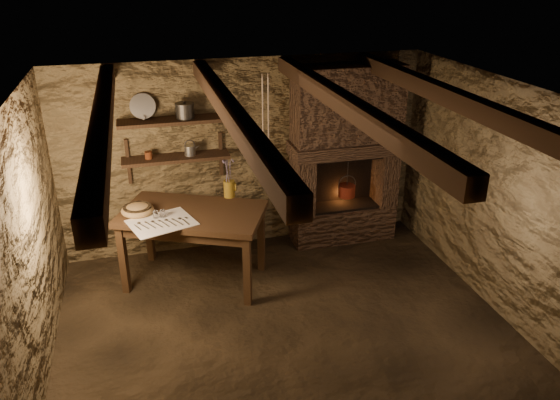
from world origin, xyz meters
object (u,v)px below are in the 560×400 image
object	(u,v)px
wooden_bowl	(138,210)
iron_stockpot	(185,112)
red_pot	(347,190)
stoneware_jug	(229,181)
work_table	(194,244)

from	to	relation	value
wooden_bowl	iron_stockpot	bearing A→B (deg)	40.89
wooden_bowl	red_pot	distance (m)	2.67
stoneware_jug	red_pot	world-z (taller)	stoneware_jug
stoneware_jug	wooden_bowl	bearing A→B (deg)	-167.12
red_pot	wooden_bowl	bearing A→B (deg)	-170.66
wooden_bowl	iron_stockpot	xyz separation A→B (m)	(0.64, 0.55, 0.92)
work_table	red_pot	xyz separation A→B (m)	(2.04, 0.52, 0.23)
work_table	wooden_bowl	distance (m)	0.74
wooden_bowl	iron_stockpot	distance (m)	1.25
work_table	red_pot	world-z (taller)	red_pot
work_table	wooden_bowl	world-z (taller)	wooden_bowl
iron_stockpot	stoneware_jug	bearing A→B (deg)	-39.66
stoneware_jug	iron_stockpot	size ratio (longest dim) A/B	2.20
iron_stockpot	work_table	bearing A→B (deg)	-95.02
work_table	wooden_bowl	bearing A→B (deg)	-164.10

